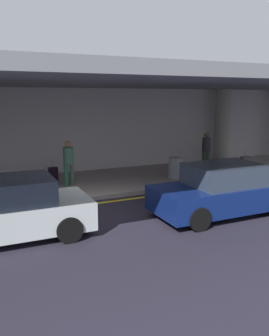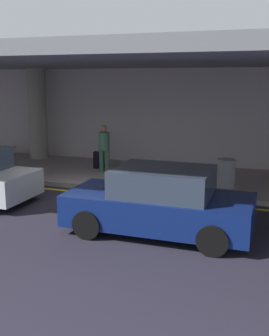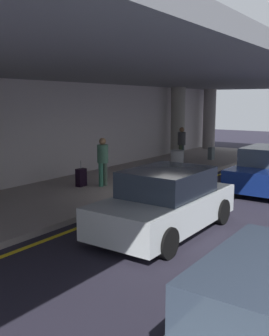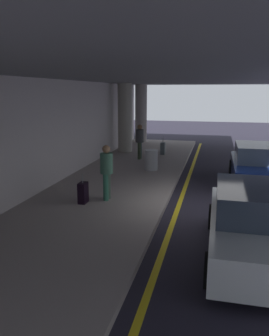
{
  "view_description": "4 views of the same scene",
  "coord_description": "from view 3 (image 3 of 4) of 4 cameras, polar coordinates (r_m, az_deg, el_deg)",
  "views": [
    {
      "loc": [
        -3.41,
        -9.89,
        3.4
      ],
      "look_at": [
        1.68,
        1.28,
        0.93
      ],
      "focal_mm": 37.65,
      "sensor_mm": 36.0,
      "label": 1
    },
    {
      "loc": [
        5.5,
        -10.5,
        3.4
      ],
      "look_at": [
        1.37,
        1.24,
        0.75
      ],
      "focal_mm": 44.89,
      "sensor_mm": 36.0,
      "label": 2
    },
    {
      "loc": [
        -10.64,
        -5.79,
        3.07
      ],
      "look_at": [
        -0.52,
        1.33,
        0.96
      ],
      "focal_mm": 42.03,
      "sensor_mm": 36.0,
      "label": 3
    },
    {
      "loc": [
        -9.89,
        -0.35,
        3.4
      ],
      "look_at": [
        0.43,
        2.13,
        1.01
      ],
      "focal_mm": 36.75,
      "sensor_mm": 36.0,
      "label": 4
    }
  ],
  "objects": [
    {
      "name": "terminal_back_wall",
      "position": [
        15.45,
        -11.2,
        5.16
      ],
      "size": [
        26.0,
        0.3,
        3.8
      ],
      "primitive_type": "cube",
      "color": "#BAB1B2",
      "rests_on": "ground"
    },
    {
      "name": "support_column_left_mid",
      "position": [
        21.31,
        6.3,
        6.69
      ],
      "size": [
        0.76,
        0.76,
        3.65
      ],
      "primitive_type": "cylinder",
      "color": "gray",
      "rests_on": "sidewalk"
    },
    {
      "name": "person_waiting_for_ride",
      "position": [
        13.58,
        -4.63,
        1.37
      ],
      "size": [
        0.38,
        0.38,
        1.68
      ],
      "rotation": [
        0.0,
        0.0,
        0.75
      ],
      "color": "#2C654E",
      "rests_on": "sidewalk"
    },
    {
      "name": "suitcase_upright_secondary",
      "position": [
        20.22,
        11.07,
        2.09
      ],
      "size": [
        0.36,
        0.22,
        0.9
      ],
      "rotation": [
        0.0,
        0.0,
        0.2
      ],
      "color": "#505B5D",
      "rests_on": "sidewalk"
    },
    {
      "name": "trash_bin_steel",
      "position": [
        16.88,
        6.19,
        1.13
      ],
      "size": [
        0.56,
        0.56,
        0.85
      ],
      "primitive_type": "cylinder",
      "color": "gray",
      "rests_on": "sidewalk"
    },
    {
      "name": "support_column_center",
      "position": [
        24.89,
        10.79,
        7.0
      ],
      "size": [
        0.76,
        0.76,
        3.65
      ],
      "primitive_type": "cylinder",
      "color": "gray",
      "rests_on": "sidewalk"
    },
    {
      "name": "ground_plane",
      "position": [
        12.5,
        6.4,
        -4.59
      ],
      "size": [
        60.0,
        60.0,
        0.0
      ],
      "primitive_type": "plane",
      "color": "#24222E"
    },
    {
      "name": "traveler_with_luggage",
      "position": [
        19.21,
        6.85,
        3.77
      ],
      "size": [
        0.38,
        0.38,
        1.68
      ],
      "rotation": [
        0.0,
        0.0,
        1.91
      ],
      "color": "#283320",
      "rests_on": "sidewalk"
    },
    {
      "name": "car_navy",
      "position": [
        14.44,
        18.92,
        -0.23
      ],
      "size": [
        4.1,
        1.92,
        1.5
      ],
      "rotation": [
        0.0,
        0.0,
        -0.05
      ],
      "color": "navy",
      "rests_on": "ground"
    },
    {
      "name": "ceiling_overhang",
      "position": [
        13.58,
        -3.2,
        13.39
      ],
      "size": [
        28.0,
        13.2,
        0.3
      ],
      "primitive_type": "cube",
      "color": "slate",
      "rests_on": "support_column_far_left"
    },
    {
      "name": "sidewalk",
      "position": [
        14.18,
        -4.64,
        -2.53
      ],
      "size": [
        26.0,
        4.2,
        0.15
      ],
      "primitive_type": "cube",
      "color": "gray",
      "rests_on": "ground"
    },
    {
      "name": "suitcase_upright_primary",
      "position": [
        13.72,
        -7.75,
        -1.36
      ],
      "size": [
        0.36,
        0.22,
        0.9
      ],
      "rotation": [
        0.0,
        0.0,
        -0.25
      ],
      "color": "black",
      "rests_on": "sidewalk"
    },
    {
      "name": "car_silver",
      "position": [
        9.32,
        4.53,
        -5.0
      ],
      "size": [
        4.1,
        1.92,
        1.5
      ],
      "rotation": [
        0.0,
        0.0,
        0.04
      ],
      "color": "silver",
      "rests_on": "ground"
    },
    {
      "name": "lane_stripe_yellow",
      "position": [
        12.81,
        3.81,
        -4.18
      ],
      "size": [
        26.0,
        0.14,
        0.01
      ],
      "primitive_type": "cube",
      "color": "yellow",
      "rests_on": "ground"
    }
  ]
}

